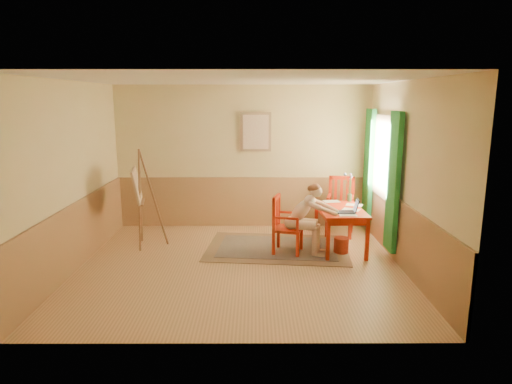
{
  "coord_description": "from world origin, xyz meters",
  "views": [
    {
      "loc": [
        0.23,
        -6.54,
        2.53
      ],
      "look_at": [
        0.25,
        0.55,
        1.05
      ],
      "focal_mm": 31.36,
      "sensor_mm": 36.0,
      "label": 1
    }
  ],
  "objects_px": {
    "table": "(341,214)",
    "chair_left": "(285,225)",
    "easel": "(139,189)",
    "chair_back": "(340,206)",
    "laptop": "(348,210)",
    "figure": "(306,216)"
  },
  "relations": [
    {
      "from": "figure",
      "to": "easel",
      "type": "bearing_deg",
      "value": 171.09
    },
    {
      "from": "table",
      "to": "chair_left",
      "type": "bearing_deg",
      "value": -170.52
    },
    {
      "from": "chair_back",
      "to": "table",
      "type": "bearing_deg",
      "value": -100.51
    },
    {
      "from": "table",
      "to": "easel",
      "type": "xyz_separation_m",
      "value": [
        -3.44,
        0.21,
        0.38
      ]
    },
    {
      "from": "chair_left",
      "to": "easel",
      "type": "bearing_deg",
      "value": 171.57
    },
    {
      "from": "easel",
      "to": "table",
      "type": "bearing_deg",
      "value": -3.52
    },
    {
      "from": "table",
      "to": "figure",
      "type": "bearing_deg",
      "value": -159.39
    },
    {
      "from": "laptop",
      "to": "easel",
      "type": "xyz_separation_m",
      "value": [
        -3.51,
        0.48,
        0.25
      ]
    },
    {
      "from": "chair_left",
      "to": "chair_back",
      "type": "distance_m",
      "value": 1.54
    },
    {
      "from": "chair_left",
      "to": "figure",
      "type": "bearing_deg",
      "value": -12.41
    },
    {
      "from": "chair_left",
      "to": "easel",
      "type": "xyz_separation_m",
      "value": [
        -2.49,
        0.37,
        0.53
      ]
    },
    {
      "from": "chair_left",
      "to": "easel",
      "type": "distance_m",
      "value": 2.57
    },
    {
      "from": "laptop",
      "to": "easel",
      "type": "height_order",
      "value": "easel"
    },
    {
      "from": "table",
      "to": "easel",
      "type": "bearing_deg",
      "value": 176.48
    },
    {
      "from": "figure",
      "to": "chair_left",
      "type": "bearing_deg",
      "value": 167.59
    },
    {
      "from": "figure",
      "to": "laptop",
      "type": "relative_size",
      "value": 3.09
    },
    {
      "from": "chair_back",
      "to": "easel",
      "type": "xyz_separation_m",
      "value": [
        -3.6,
        -0.69,
        0.47
      ]
    },
    {
      "from": "table",
      "to": "easel",
      "type": "relative_size",
      "value": 0.71
    },
    {
      "from": "chair_left",
      "to": "laptop",
      "type": "distance_m",
      "value": 1.06
    },
    {
      "from": "table",
      "to": "laptop",
      "type": "relative_size",
      "value": 3.16
    },
    {
      "from": "table",
      "to": "figure",
      "type": "distance_m",
      "value": 0.66
    },
    {
      "from": "table",
      "to": "chair_back",
      "type": "bearing_deg",
      "value": 79.49
    }
  ]
}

